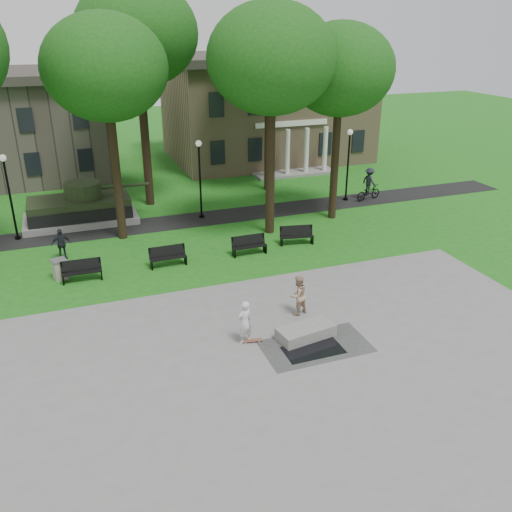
{
  "coord_description": "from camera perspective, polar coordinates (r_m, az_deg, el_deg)",
  "views": [
    {
      "loc": [
        -7.22,
        -18.41,
        11.15
      ],
      "look_at": [
        0.48,
        2.53,
        1.4
      ],
      "focal_mm": 38.0,
      "sensor_mm": 36.0,
      "label": 1
    }
  ],
  "objects": [
    {
      "name": "tree_2",
      "position": [
        29.02,
        1.63,
        19.98
      ],
      "size": [
        6.6,
        6.6,
        12.16
      ],
      "color": "black",
      "rests_on": "ground"
    },
    {
      "name": "park_bench_1",
      "position": [
        26.92,
        -9.27,
        0.03
      ],
      "size": [
        1.81,
        0.55,
        1.0
      ],
      "rotation": [
        0.0,
        0.0,
        0.02
      ],
      "color": "black",
      "rests_on": "ground"
    },
    {
      "name": "ground",
      "position": [
        22.7,
        1.07,
        -5.81
      ],
      "size": [
        120.0,
        120.0,
        0.0
      ],
      "primitive_type": "plane",
      "color": "#195D16",
      "rests_on": "ground"
    },
    {
      "name": "tree_5",
      "position": [
        37.54,
        1.37,
        21.34
      ],
      "size": [
        6.4,
        6.4,
        12.44
      ],
      "color": "black",
      "rests_on": "ground"
    },
    {
      "name": "lamp_mid",
      "position": [
        32.75,
        -5.94,
        8.7
      ],
      "size": [
        0.36,
        0.36,
        4.73
      ],
      "color": "black",
      "rests_on": "ground"
    },
    {
      "name": "puddle",
      "position": [
        20.28,
        6.05,
        -9.82
      ],
      "size": [
        2.2,
        1.2,
        0.0
      ],
      "primitive_type": "cube",
      "color": "black",
      "rests_on": "plaza"
    },
    {
      "name": "friend_watching",
      "position": [
        22.13,
        4.43,
        -4.15
      ],
      "size": [
        0.98,
        0.86,
        1.7
      ],
      "primitive_type": "imported",
      "rotation": [
        0.0,
        0.0,
        3.45
      ],
      "color": "tan",
      "rests_on": "plaza"
    },
    {
      "name": "tank_monument",
      "position": [
        34.02,
        -17.98,
        4.82
      ],
      "size": [
        7.45,
        3.4,
        2.4
      ],
      "color": "gray",
      "rests_on": "ground"
    },
    {
      "name": "tree_1",
      "position": [
        29.12,
        -15.59,
        18.48
      ],
      "size": [
        6.2,
        6.2,
        11.63
      ],
      "color": "black",
      "rests_on": "ground"
    },
    {
      "name": "park_bench_2",
      "position": [
        27.9,
        -0.75,
        1.21
      ],
      "size": [
        1.8,
        0.53,
        1.0
      ],
      "rotation": [
        0.0,
        0.0,
        0.01
      ],
      "color": "black",
      "rests_on": "ground"
    },
    {
      "name": "tree_3",
      "position": [
        31.89,
        8.87,
        18.76
      ],
      "size": [
        6.0,
        6.0,
        11.19
      ],
      "color": "black",
      "rests_on": "ground"
    },
    {
      "name": "park_bench_3",
      "position": [
        29.28,
        4.26,
        2.26
      ],
      "size": [
        1.85,
        0.84,
        1.0
      ],
      "rotation": [
        0.0,
        0.0,
        -0.18
      ],
      "color": "black",
      "rests_on": "ground"
    },
    {
      "name": "building_left",
      "position": [
        45.7,
        -25.2,
        11.92
      ],
      "size": [
        15.0,
        10.0,
        7.2
      ],
      "primitive_type": "cube",
      "color": "#4C443D",
      "rests_on": "ground"
    },
    {
      "name": "concrete_block",
      "position": [
        20.9,
        5.27,
        -7.96
      ],
      "size": [
        2.33,
        1.34,
        0.45
      ],
      "primitive_type": "cube",
      "rotation": [
        0.0,
        0.0,
        0.16
      ],
      "color": "gray",
      "rests_on": "plaza"
    },
    {
      "name": "skateboarder",
      "position": [
        20.19,
        -1.2,
        -6.96
      ],
      "size": [
        0.73,
        0.61,
        1.72
      ],
      "primitive_type": "imported",
      "rotation": [
        0.0,
        0.0,
        3.5
      ],
      "color": "silver",
      "rests_on": "plaza"
    },
    {
      "name": "park_bench_0",
      "position": [
        26.33,
        -17.89,
        -1.41
      ],
      "size": [
        1.81,
        0.57,
        1.0
      ],
      "rotation": [
        0.0,
        0.0,
        -0.03
      ],
      "color": "black",
      "rests_on": "ground"
    },
    {
      "name": "building_right",
      "position": [
        48.11,
        1.04,
        15.47
      ],
      "size": [
        17.0,
        12.0,
        8.6
      ],
      "color": "#9E8460",
      "rests_on": "ground"
    },
    {
      "name": "cyclist",
      "position": [
        37.25,
        11.78,
        7.13
      ],
      "size": [
        2.1,
        1.25,
        2.2
      ],
      "rotation": [
        0.0,
        0.0,
        1.81
      ],
      "color": "black",
      "rests_on": "ground"
    },
    {
      "name": "skateboard",
      "position": [
        20.63,
        -0.41,
        -8.94
      ],
      "size": [
        0.8,
        0.32,
        0.07
      ],
      "primitive_type": "cube",
      "rotation": [
        0.0,
        0.0,
        -0.16
      ],
      "color": "brown",
      "rests_on": "plaza"
    },
    {
      "name": "lamp_right",
      "position": [
        36.43,
        9.69,
        10.01
      ],
      "size": [
        0.36,
        0.36,
        4.73
      ],
      "color": "black",
      "rests_on": "ground"
    },
    {
      "name": "plaza",
      "position": [
        18.87,
        6.7,
        -12.77
      ],
      "size": [
        22.0,
        16.0,
        0.02
      ],
      "primitive_type": "cube",
      "color": "gray",
      "rests_on": "ground"
    },
    {
      "name": "footpath",
      "position": [
        33.18,
        -6.44,
        3.83
      ],
      "size": [
        44.0,
        2.6,
        0.01
      ],
      "primitive_type": "cube",
      "color": "black",
      "rests_on": "ground"
    },
    {
      "name": "pedestrian_walker",
      "position": [
        28.93,
        -19.83,
        1.19
      ],
      "size": [
        1.0,
        0.54,
        1.61
      ],
      "primitive_type": "imported",
      "rotation": [
        0.0,
        0.0,
        0.16
      ],
      "color": "black",
      "rests_on": "ground"
    },
    {
      "name": "lamp_left",
      "position": [
        31.95,
        -24.57,
        6.29
      ],
      "size": [
        0.36,
        0.36,
        4.73
      ],
      "color": "black",
      "rests_on": "ground"
    },
    {
      "name": "trash_bin",
      "position": [
        26.86,
        -19.94,
        -1.3
      ],
      "size": [
        0.82,
        0.82,
        0.96
      ],
      "rotation": [
        0.0,
        0.0,
        0.28
      ],
      "color": "gray",
      "rests_on": "ground"
    },
    {
      "name": "tree_4",
      "position": [
        34.81,
        -12.46,
        21.86
      ],
      "size": [
        7.2,
        7.2,
        13.5
      ],
      "color": "black",
      "rests_on": "ground"
    }
  ]
}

